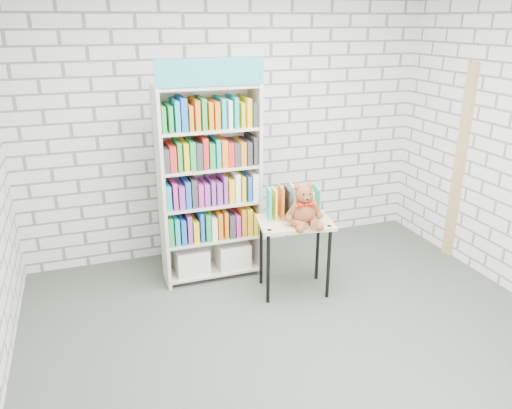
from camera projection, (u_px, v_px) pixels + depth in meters
name	position (u px, v px, depth m)	size (l,w,h in m)	color
ground	(302.00, 340.00, 4.14)	(4.50, 4.50, 0.00)	#404A3E
room_shell	(310.00, 127.00, 3.51)	(4.52, 4.02, 2.81)	silver
bookshelf	(209.00, 183.00, 4.86)	(0.97, 0.38, 2.19)	beige
display_table	(295.00, 231.00, 4.69)	(0.75, 0.58, 0.73)	tan
table_books	(293.00, 203.00, 4.70)	(0.50, 0.29, 0.28)	#2AB7AB
teddy_bear	(304.00, 209.00, 4.50)	(0.36, 0.34, 0.39)	brown
door_trim	(460.00, 164.00, 5.30)	(0.05, 0.12, 2.10)	tan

